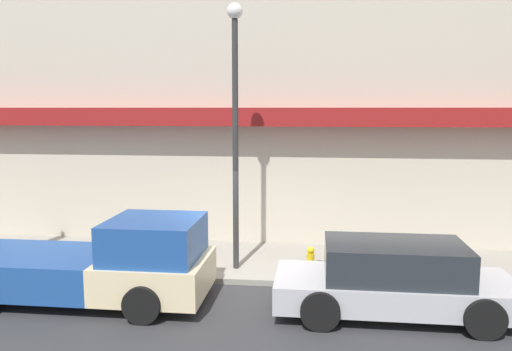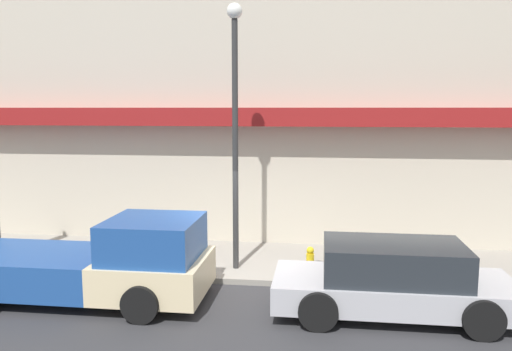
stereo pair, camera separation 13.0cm
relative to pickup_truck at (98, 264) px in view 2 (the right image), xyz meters
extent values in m
plane|color=#2D2D30|center=(2.81, 1.23, -0.77)|extent=(80.00, 80.00, 0.00)
cube|color=gray|center=(2.81, 2.82, -0.71)|extent=(36.00, 3.20, 0.13)
cube|color=#BCB29E|center=(2.81, 5.92, 4.23)|extent=(19.80, 3.00, 10.01)
cube|color=maroon|center=(2.81, 4.12, 2.96)|extent=(18.22, 0.60, 0.50)
cube|color=beige|center=(1.21, 0.00, -0.17)|extent=(2.13, 1.97, 0.73)
cube|color=#1E478C|center=(1.21, 0.00, 0.59)|extent=(1.81, 1.81, 0.79)
cube|color=#1E478C|center=(-1.45, 0.00, -0.17)|extent=(3.19, 1.97, 0.73)
cylinder|color=black|center=(1.26, 0.98, -0.41)|extent=(0.72, 0.22, 0.72)
cylinder|color=black|center=(1.26, -0.98, -0.41)|extent=(0.72, 0.22, 0.72)
cylinder|color=black|center=(-2.03, 0.98, -0.41)|extent=(0.72, 0.22, 0.72)
cube|color=#ADADB2|center=(5.94, 0.00, -0.30)|extent=(4.54, 1.75, 0.52)
cube|color=#23282D|center=(5.94, 0.00, 0.31)|extent=(2.64, 1.58, 0.68)
cylinder|color=black|center=(7.35, 0.88, -0.41)|extent=(0.72, 0.22, 0.72)
cylinder|color=black|center=(7.35, -0.88, -0.41)|extent=(0.72, 0.22, 0.72)
cylinder|color=black|center=(4.54, 0.88, -0.41)|extent=(0.72, 0.22, 0.72)
cylinder|color=black|center=(4.54, -0.88, -0.41)|extent=(0.72, 0.22, 0.72)
cylinder|color=yellow|center=(4.33, 1.76, -0.39)|extent=(0.18, 0.18, 0.51)
sphere|color=yellow|center=(4.33, 1.76, -0.06)|extent=(0.17, 0.17, 0.17)
cylinder|color=#2D2D2D|center=(2.54, 2.03, 2.27)|extent=(0.14, 0.14, 5.83)
sphere|color=silver|center=(2.54, 2.03, 5.37)|extent=(0.36, 0.36, 0.36)
camera|label=1|loc=(4.40, -9.48, 3.19)|focal=35.00mm
camera|label=2|loc=(4.53, -9.46, 3.19)|focal=35.00mm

